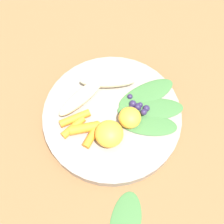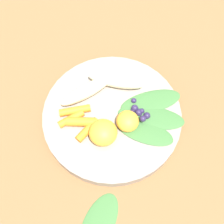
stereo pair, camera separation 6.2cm
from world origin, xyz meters
TOP-DOWN VIEW (x-y plane):
  - ground_plane at (0.00, 0.00)m, footprint 2.40×2.40m
  - bowl at (0.00, 0.00)m, footprint 0.28×0.28m
  - banana_peeled_left at (-0.03, -0.06)m, footprint 0.10×0.10m
  - banana_peeled_right at (-0.07, -0.01)m, footprint 0.03×0.12m
  - orange_segment_near at (0.02, 0.03)m, footprint 0.04×0.04m
  - orange_segment_far at (0.05, -0.01)m, footprint 0.05×0.05m
  - carrot_front at (0.01, -0.07)m, footprint 0.04×0.06m
  - carrot_mid_left at (0.03, -0.08)m, footprint 0.05×0.05m
  - carrot_mid_right at (0.03, -0.06)m, footprint 0.03×0.06m
  - carrot_rear at (0.05, -0.04)m, footprint 0.06×0.04m
  - blueberry_pile at (-0.01, 0.05)m, footprint 0.06×0.04m
  - coconut_shred_patch at (-0.01, 0.07)m, footprint 0.04×0.04m
  - kale_leaf_left at (0.03, 0.07)m, footprint 0.06×0.12m
  - kale_leaf_right at (-0.01, 0.08)m, footprint 0.05×0.14m
  - kale_leaf_rear at (-0.04, 0.07)m, footprint 0.10×0.14m
  - kale_leaf_stray at (0.21, 0.02)m, footprint 0.13×0.08m

SIDE VIEW (x-z plane):
  - ground_plane at x=0.00m, z-range 0.00..0.00m
  - kale_leaf_stray at x=0.21m, z-range 0.00..0.01m
  - bowl at x=0.00m, z-range 0.00..0.03m
  - coconut_shred_patch at x=-0.01m, z-range 0.03..0.03m
  - kale_leaf_left at x=0.03m, z-range 0.03..0.03m
  - kale_leaf_right at x=-0.01m, z-range 0.03..0.03m
  - kale_leaf_rear at x=-0.04m, z-range 0.03..0.03m
  - carrot_mid_left at x=0.03m, z-range 0.03..0.04m
  - carrot_front at x=0.01m, z-range 0.03..0.04m
  - blueberry_pile at x=-0.01m, z-range 0.02..0.05m
  - carrot_rear at x=0.05m, z-range 0.03..0.04m
  - carrot_mid_right at x=0.03m, z-range 0.03..0.04m
  - banana_peeled_left at x=-0.03m, z-range 0.03..0.06m
  - banana_peeled_right at x=-0.07m, z-range 0.03..0.06m
  - orange_segment_near at x=0.02m, z-range 0.03..0.06m
  - orange_segment_far at x=0.05m, z-range 0.03..0.07m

